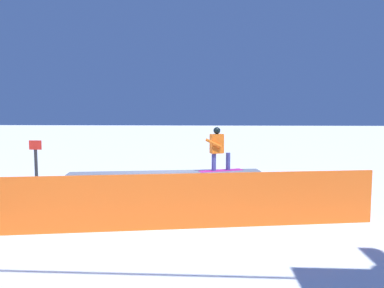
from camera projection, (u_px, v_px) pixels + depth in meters
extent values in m
plane|color=white|center=(166.00, 196.00, 11.03)|extent=(120.00, 120.00, 0.00)
cube|color=white|center=(166.00, 184.00, 11.00)|extent=(6.00, 1.48, 0.73)
cube|color=black|center=(166.00, 190.00, 11.01)|extent=(6.01, 1.49, 0.17)
cube|color=gray|center=(166.00, 172.00, 10.96)|extent=(6.00, 1.54, 0.04)
cube|color=#C52497|center=(221.00, 170.00, 11.15)|extent=(1.45, 0.81, 0.01)
cylinder|color=#404594|center=(214.00, 162.00, 11.05)|extent=(0.18, 0.18, 0.55)
cylinder|color=#404594|center=(228.00, 161.00, 11.21)|extent=(0.18, 0.18, 0.55)
cube|color=orange|center=(217.00, 144.00, 11.03)|extent=(0.46, 0.37, 0.61)
sphere|color=black|center=(217.00, 131.00, 10.99)|extent=(0.22, 0.22, 0.22)
cylinder|color=orange|center=(214.00, 143.00, 10.81)|extent=(0.53, 0.28, 0.32)
cylinder|color=orange|center=(218.00, 142.00, 11.21)|extent=(0.24, 0.17, 0.55)
cube|color=orange|center=(147.00, 202.00, 7.75)|extent=(10.45, 1.78, 1.26)
cylinder|color=#262628|center=(36.00, 171.00, 11.32)|extent=(0.10, 0.10, 1.43)
cube|color=red|center=(35.00, 145.00, 11.25)|extent=(0.40, 0.04, 0.30)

